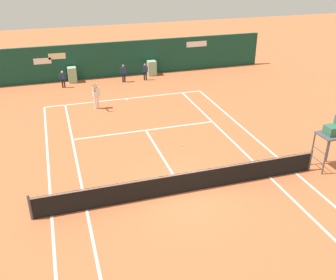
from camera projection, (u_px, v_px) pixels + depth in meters
ground_plane at (180, 185)px, 16.48m from camera, size 80.00×80.00×0.01m
tennis_net at (184, 182)px, 15.77m from camera, size 12.10×0.10×1.07m
sponsor_back_wall at (111, 60)px, 29.94m from camera, size 25.00×1.02×2.69m
umpire_chair at (331, 134)px, 17.04m from camera, size 1.00×1.00×2.50m
player_on_baseline at (96, 94)px, 23.94m from camera, size 0.53×0.78×1.86m
ball_kid_left_post at (63, 78)px, 27.75m from camera, size 0.42×0.17×1.25m
ball_kid_centre_post at (124, 72)px, 28.91m from camera, size 0.44×0.23×1.34m
ball_kid_right_post at (145, 71)px, 29.37m from camera, size 0.43×0.19×1.28m
tennis_ball_mid_court at (183, 145)px, 19.78m from camera, size 0.07×0.07×0.07m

